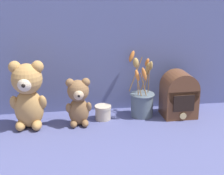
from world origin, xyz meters
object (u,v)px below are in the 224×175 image
(teddy_bear_medium, at_px, (78,101))
(vintage_radio, at_px, (179,95))
(teddy_bear_large, at_px, (28,93))
(flower_vase, at_px, (142,99))
(decorative_tin_tall, at_px, (103,112))

(teddy_bear_medium, xyz_separation_m, vintage_radio, (0.47, 0.04, -0.01))
(teddy_bear_large, bearing_deg, teddy_bear_medium, -2.51)
(teddy_bear_large, relative_size, teddy_bear_medium, 1.38)
(teddy_bear_medium, relative_size, vintage_radio, 1.00)
(flower_vase, xyz_separation_m, vintage_radio, (0.17, -0.02, 0.02))
(teddy_bear_large, xyz_separation_m, flower_vase, (0.51, 0.05, -0.07))
(teddy_bear_large, distance_m, vintage_radio, 0.68)
(decorative_tin_tall, bearing_deg, flower_vase, 4.76)
(teddy_bear_large, bearing_deg, decorative_tin_tall, 6.37)
(vintage_radio, distance_m, decorative_tin_tall, 0.36)
(teddy_bear_large, xyz_separation_m, decorative_tin_tall, (0.33, 0.04, -0.12))
(teddy_bear_medium, xyz_separation_m, decorative_tin_tall, (0.11, 0.05, -0.08))
(teddy_bear_large, height_order, teddy_bear_medium, teddy_bear_large)
(teddy_bear_large, height_order, flower_vase, flower_vase)
(vintage_radio, xyz_separation_m, decorative_tin_tall, (-0.36, 0.01, -0.07))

